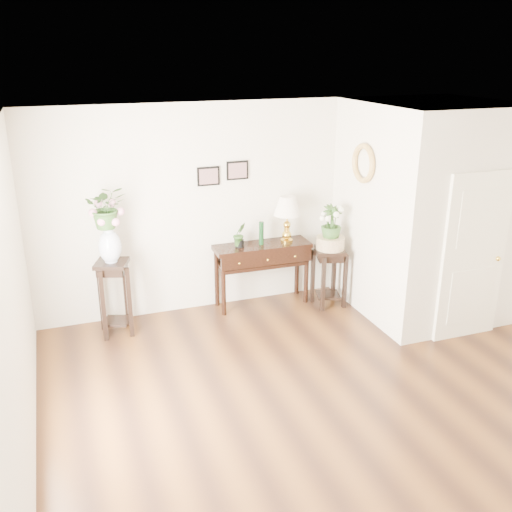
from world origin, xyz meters
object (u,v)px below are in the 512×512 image
console_table (262,274)px  table_lamp (287,217)px  plant_stand_a (115,298)px  plant_stand_b (329,277)px

console_table → table_lamp: 0.88m
console_table → plant_stand_a: 2.05m
table_lamp → plant_stand_b: (0.50, -0.34, -0.83)m
console_table → plant_stand_b: bearing=-20.3°
table_lamp → plant_stand_a: size_ratio=0.67×
console_table → table_lamp: (0.37, 0.00, 0.80)m
table_lamp → plant_stand_a: (-2.41, -0.20, -0.76)m
table_lamp → plant_stand_a: bearing=-175.4°
plant_stand_a → plant_stand_b: bearing=-2.9°
console_table → plant_stand_a: bearing=-173.3°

